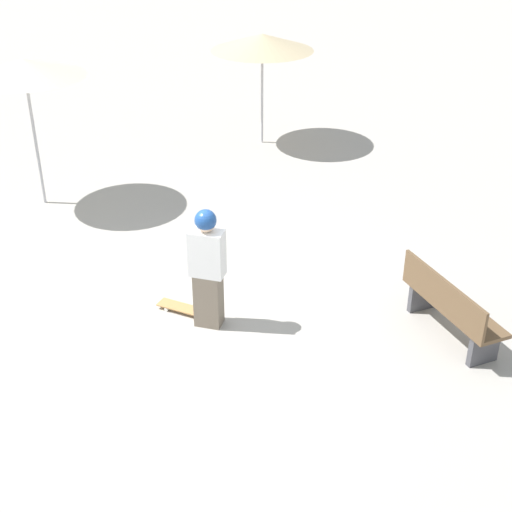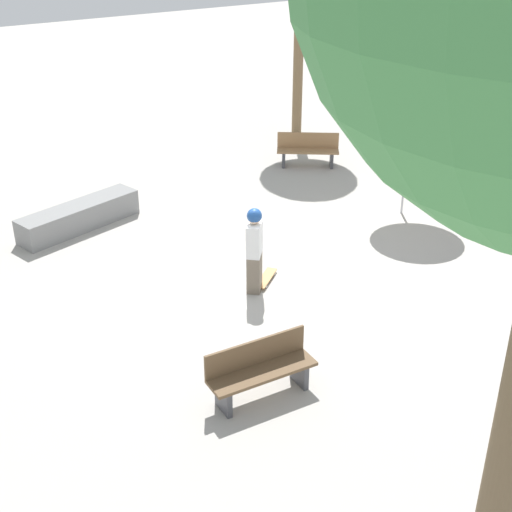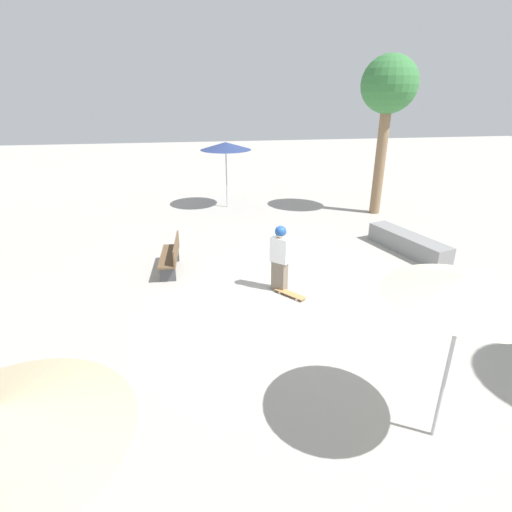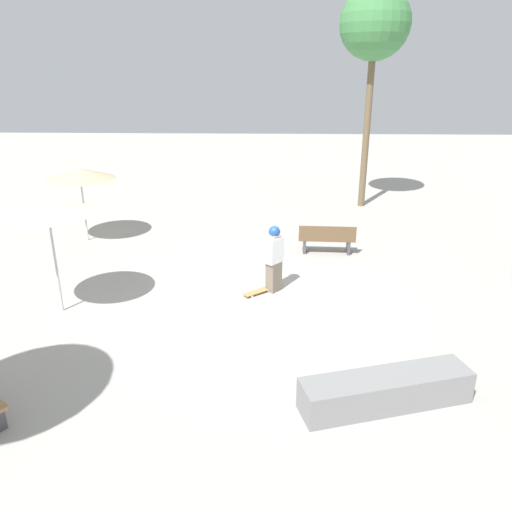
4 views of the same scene
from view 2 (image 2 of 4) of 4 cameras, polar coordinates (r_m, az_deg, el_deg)
name	(u,v)px [view 2 (image 2 of 4)]	position (r m, az deg, el deg)	size (l,w,h in m)	color
ground_plane	(256,273)	(13.51, 0.04, -1.41)	(60.00, 60.00, 0.00)	#ADA8A0
skater_main	(254,247)	(12.55, -0.13, 0.69)	(0.46, 0.48, 1.62)	#726656
skateboard	(266,278)	(13.24, 0.79, -1.77)	(0.75, 0.66, 0.07)	#B7844C
concrete_ledge	(79,216)	(15.69, -13.96, 3.10)	(2.82, 1.37, 0.54)	gray
bench_near	(308,150)	(18.82, 4.17, 8.46)	(1.56, 1.28, 0.85)	#47474C
bench_far	(260,370)	(10.22, 0.35, -9.12)	(1.62, 0.51, 0.85)	#47474C
shade_umbrella_cream	(412,111)	(15.62, 12.34, 11.26)	(1.93, 1.93, 2.48)	#B7B7BC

